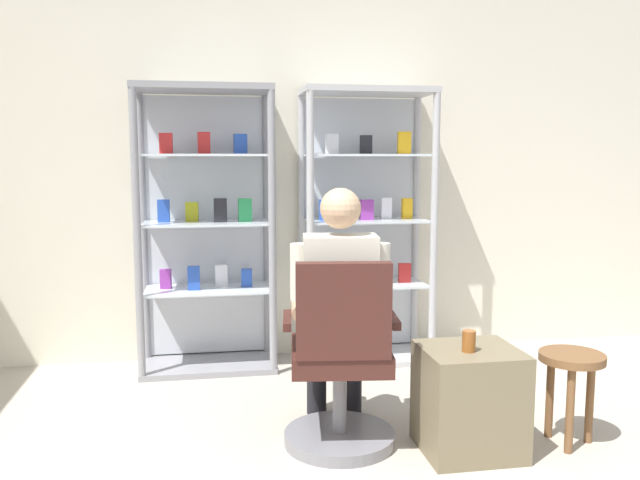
{
  "coord_description": "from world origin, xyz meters",
  "views": [
    {
      "loc": [
        -0.54,
        -1.69,
        1.43
      ],
      "look_at": [
        0.05,
        1.68,
        1.0
      ],
      "focal_mm": 36.59,
      "sensor_mm": 36.0,
      "label": 1
    }
  ],
  "objects_px": {
    "office_chair": "(341,371)",
    "storage_crate": "(469,400)",
    "display_cabinet_right": "(364,225)",
    "seated_shopkeeper": "(338,301)",
    "wooden_stool": "(571,373)",
    "tea_glass": "(469,341)",
    "display_cabinet_left": "(206,228)"
  },
  "relations": [
    {
      "from": "storage_crate",
      "to": "tea_glass",
      "type": "bearing_deg",
      "value": -123.43
    },
    {
      "from": "display_cabinet_right",
      "to": "office_chair",
      "type": "bearing_deg",
      "value": -107.82
    },
    {
      "from": "office_chair",
      "to": "tea_glass",
      "type": "height_order",
      "value": "office_chair"
    },
    {
      "from": "seated_shopkeeper",
      "to": "wooden_stool",
      "type": "relative_size",
      "value": 2.75
    },
    {
      "from": "display_cabinet_right",
      "to": "wooden_stool",
      "type": "distance_m",
      "value": 1.82
    },
    {
      "from": "office_chair",
      "to": "seated_shopkeeper",
      "type": "height_order",
      "value": "seated_shopkeeper"
    },
    {
      "from": "office_chair",
      "to": "display_cabinet_left",
      "type": "bearing_deg",
      "value": 114.02
    },
    {
      "from": "wooden_stool",
      "to": "tea_glass",
      "type": "bearing_deg",
      "value": -177.04
    },
    {
      "from": "storage_crate",
      "to": "tea_glass",
      "type": "height_order",
      "value": "tea_glass"
    },
    {
      "from": "storage_crate",
      "to": "office_chair",
      "type": "bearing_deg",
      "value": 167.81
    },
    {
      "from": "display_cabinet_right",
      "to": "tea_glass",
      "type": "bearing_deg",
      "value": -85.55
    },
    {
      "from": "seated_shopkeeper",
      "to": "wooden_stool",
      "type": "height_order",
      "value": "seated_shopkeeper"
    },
    {
      "from": "display_cabinet_right",
      "to": "office_chair",
      "type": "xyz_separation_m",
      "value": [
        -0.46,
        -1.43,
        -0.57
      ]
    },
    {
      "from": "storage_crate",
      "to": "tea_glass",
      "type": "relative_size",
      "value": 5.06
    },
    {
      "from": "wooden_stool",
      "to": "office_chair",
      "type": "bearing_deg",
      "value": 172.72
    },
    {
      "from": "display_cabinet_right",
      "to": "tea_glass",
      "type": "distance_m",
      "value": 1.66
    },
    {
      "from": "office_chair",
      "to": "tea_glass",
      "type": "bearing_deg",
      "value": -16.61
    },
    {
      "from": "display_cabinet_right",
      "to": "office_chair",
      "type": "distance_m",
      "value": 1.61
    },
    {
      "from": "display_cabinet_right",
      "to": "office_chair",
      "type": "height_order",
      "value": "display_cabinet_right"
    },
    {
      "from": "storage_crate",
      "to": "wooden_stool",
      "type": "bearing_deg",
      "value": -1.44
    },
    {
      "from": "office_chair",
      "to": "storage_crate",
      "type": "relative_size",
      "value": 1.86
    },
    {
      "from": "display_cabinet_right",
      "to": "tea_glass",
      "type": "relative_size",
      "value": 18.6
    },
    {
      "from": "seated_shopkeeper",
      "to": "display_cabinet_right",
      "type": "bearing_deg",
      "value": 70.89
    },
    {
      "from": "display_cabinet_left",
      "to": "seated_shopkeeper",
      "type": "distance_m",
      "value": 1.45
    },
    {
      "from": "display_cabinet_left",
      "to": "seated_shopkeeper",
      "type": "relative_size",
      "value": 1.47
    },
    {
      "from": "display_cabinet_right",
      "to": "storage_crate",
      "type": "xyz_separation_m",
      "value": [
        0.15,
        -1.56,
        -0.7
      ]
    },
    {
      "from": "storage_crate",
      "to": "tea_glass",
      "type": "distance_m",
      "value": 0.31
    },
    {
      "from": "display_cabinet_left",
      "to": "wooden_stool",
      "type": "bearing_deg",
      "value": -41.56
    },
    {
      "from": "display_cabinet_right",
      "to": "display_cabinet_left",
      "type": "bearing_deg",
      "value": 179.91
    },
    {
      "from": "seated_shopkeeper",
      "to": "tea_glass",
      "type": "distance_m",
      "value": 0.67
    },
    {
      "from": "display_cabinet_left",
      "to": "seated_shopkeeper",
      "type": "height_order",
      "value": "display_cabinet_left"
    },
    {
      "from": "seated_shopkeeper",
      "to": "storage_crate",
      "type": "relative_size",
      "value": 2.5
    }
  ]
}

